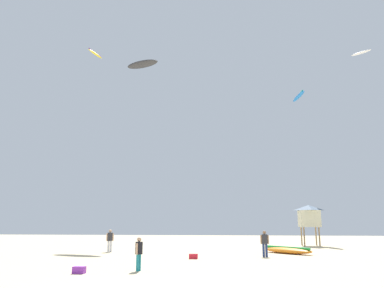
{
  "coord_description": "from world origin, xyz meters",
  "views": [
    {
      "loc": [
        3.46,
        -11.82,
        2.33
      ],
      "look_at": [
        0.0,
        20.99,
        9.37
      ],
      "focal_mm": 34.59,
      "sensor_mm": 36.0,
      "label": 1
    }
  ],
  "objects_px": {
    "person_foreground": "(139,251)",
    "kite_aloft_1": "(142,64)",
    "gear_bag": "(193,256)",
    "kite_aloft_2": "(361,53)",
    "kite_aloft_4": "(95,54)",
    "lifeguard_tower": "(309,216)",
    "kite_grounded_near": "(288,250)",
    "person_left": "(110,239)",
    "kite_aloft_0": "(299,96)",
    "cooler_box": "(79,270)",
    "person_midground": "(265,242)"
  },
  "relations": [
    {
      "from": "lifeguard_tower",
      "to": "kite_aloft_2",
      "type": "height_order",
      "value": "kite_aloft_2"
    },
    {
      "from": "person_left",
      "to": "kite_grounded_near",
      "type": "bearing_deg",
      "value": -102.84
    },
    {
      "from": "kite_grounded_near",
      "to": "kite_aloft_4",
      "type": "xyz_separation_m",
      "value": [
        -19.81,
        8.69,
        21.55
      ]
    },
    {
      "from": "person_midground",
      "to": "kite_aloft_4",
      "type": "bearing_deg",
      "value": -126.73
    },
    {
      "from": "kite_grounded_near",
      "to": "gear_bag",
      "type": "xyz_separation_m",
      "value": [
        -6.82,
        -4.95,
        -0.09
      ]
    },
    {
      "from": "kite_grounded_near",
      "to": "kite_aloft_1",
      "type": "relative_size",
      "value": 0.9
    },
    {
      "from": "kite_aloft_0",
      "to": "kite_aloft_2",
      "type": "bearing_deg",
      "value": -21.4
    },
    {
      "from": "person_foreground",
      "to": "kite_aloft_1",
      "type": "distance_m",
      "value": 31.88
    },
    {
      "from": "kite_grounded_near",
      "to": "cooler_box",
      "type": "xyz_separation_m",
      "value": [
        -11.41,
        -12.66,
        -0.09
      ]
    },
    {
      "from": "kite_grounded_near",
      "to": "cooler_box",
      "type": "relative_size",
      "value": 7.32
    },
    {
      "from": "person_midground",
      "to": "kite_aloft_0",
      "type": "xyz_separation_m",
      "value": [
        7.57,
        24.01,
        18.86
      ]
    },
    {
      "from": "person_foreground",
      "to": "kite_aloft_4",
      "type": "bearing_deg",
      "value": -45.31
    },
    {
      "from": "person_midground",
      "to": "kite_aloft_0",
      "type": "relative_size",
      "value": 0.41
    },
    {
      "from": "person_left",
      "to": "kite_grounded_near",
      "type": "distance_m",
      "value": 14.21
    },
    {
      "from": "person_left",
      "to": "kite_aloft_4",
      "type": "distance_m",
      "value": 23.17
    },
    {
      "from": "person_left",
      "to": "kite_grounded_near",
      "type": "xyz_separation_m",
      "value": [
        14.18,
        -0.09,
        -0.79
      ]
    },
    {
      "from": "kite_grounded_near",
      "to": "kite_aloft_2",
      "type": "bearing_deg",
      "value": 52.9
    },
    {
      "from": "lifeguard_tower",
      "to": "kite_aloft_2",
      "type": "xyz_separation_m",
      "value": [
        9.74,
        7.63,
        21.63
      ]
    },
    {
      "from": "kite_aloft_1",
      "to": "person_midground",
      "type": "bearing_deg",
      "value": -49.07
    },
    {
      "from": "person_left",
      "to": "kite_aloft_4",
      "type": "bearing_deg",
      "value": 20.72
    },
    {
      "from": "cooler_box",
      "to": "kite_aloft_1",
      "type": "bearing_deg",
      "value": 98.13
    },
    {
      "from": "person_foreground",
      "to": "lifeguard_tower",
      "type": "relative_size",
      "value": 0.39
    },
    {
      "from": "kite_aloft_0",
      "to": "kite_aloft_2",
      "type": "relative_size",
      "value": 1.73
    },
    {
      "from": "lifeguard_tower",
      "to": "kite_aloft_0",
      "type": "xyz_separation_m",
      "value": [
        1.78,
        10.75,
        16.85
      ]
    },
    {
      "from": "person_foreground",
      "to": "kite_aloft_4",
      "type": "relative_size",
      "value": 0.6
    },
    {
      "from": "kite_aloft_1",
      "to": "cooler_box",
      "type": "bearing_deg",
      "value": -81.87
    },
    {
      "from": "person_midground",
      "to": "lifeguard_tower",
      "type": "distance_m",
      "value": 14.61
    },
    {
      "from": "kite_aloft_0",
      "to": "kite_aloft_1",
      "type": "height_order",
      "value": "kite_aloft_1"
    },
    {
      "from": "gear_bag",
      "to": "kite_aloft_1",
      "type": "bearing_deg",
      "value": 115.63
    },
    {
      "from": "kite_aloft_2",
      "to": "kite_aloft_4",
      "type": "height_order",
      "value": "kite_aloft_2"
    },
    {
      "from": "kite_aloft_1",
      "to": "kite_aloft_4",
      "type": "bearing_deg",
      "value": -146.15
    },
    {
      "from": "kite_aloft_2",
      "to": "cooler_box",
      "type": "bearing_deg",
      "value": -129.23
    },
    {
      "from": "person_midground",
      "to": "kite_aloft_1",
      "type": "xyz_separation_m",
      "value": [
        -12.95,
        14.94,
        20.66
      ]
    },
    {
      "from": "person_midground",
      "to": "lifeguard_tower",
      "type": "xyz_separation_m",
      "value": [
        5.79,
        13.26,
        2.02
      ]
    },
    {
      "from": "kite_aloft_2",
      "to": "kite_aloft_4",
      "type": "bearing_deg",
      "value": -164.55
    },
    {
      "from": "gear_bag",
      "to": "kite_aloft_2",
      "type": "xyz_separation_m",
      "value": [
        20.37,
        22.87,
        24.52
      ]
    },
    {
      "from": "person_midground",
      "to": "lifeguard_tower",
      "type": "relative_size",
      "value": 0.43
    },
    {
      "from": "person_left",
      "to": "kite_aloft_0",
      "type": "distance_m",
      "value": 34.43
    },
    {
      "from": "kite_aloft_4",
      "to": "lifeguard_tower",
      "type": "bearing_deg",
      "value": 3.86
    },
    {
      "from": "kite_grounded_near",
      "to": "lifeguard_tower",
      "type": "xyz_separation_m",
      "value": [
        3.81,
        10.29,
        2.8
      ]
    },
    {
      "from": "gear_bag",
      "to": "kite_aloft_4",
      "type": "xyz_separation_m",
      "value": [
        -13.0,
        13.64,
        21.64
      ]
    },
    {
      "from": "gear_bag",
      "to": "kite_grounded_near",
      "type": "bearing_deg",
      "value": 35.99
    },
    {
      "from": "gear_bag",
      "to": "kite_aloft_2",
      "type": "distance_m",
      "value": 39.23
    },
    {
      "from": "person_midground",
      "to": "kite_aloft_1",
      "type": "relative_size",
      "value": 0.39
    },
    {
      "from": "kite_grounded_near",
      "to": "kite_aloft_2",
      "type": "height_order",
      "value": "kite_aloft_2"
    },
    {
      "from": "person_midground",
      "to": "gear_bag",
      "type": "distance_m",
      "value": 5.3
    },
    {
      "from": "lifeguard_tower",
      "to": "gear_bag",
      "type": "height_order",
      "value": "lifeguard_tower"
    },
    {
      "from": "person_midground",
      "to": "cooler_box",
      "type": "distance_m",
      "value": 13.55
    },
    {
      "from": "kite_aloft_2",
      "to": "kite_grounded_near",
      "type": "bearing_deg",
      "value": -127.1
    },
    {
      "from": "cooler_box",
      "to": "person_foreground",
      "type": "bearing_deg",
      "value": 25.13
    }
  ]
}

